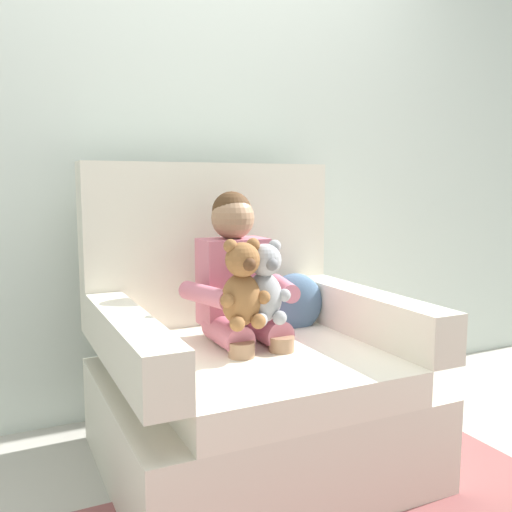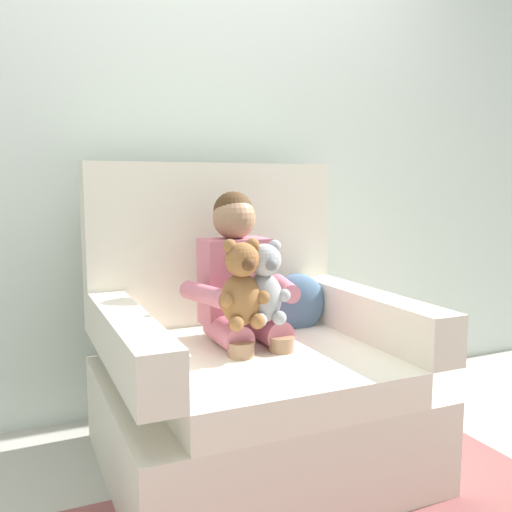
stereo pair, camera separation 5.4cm
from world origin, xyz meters
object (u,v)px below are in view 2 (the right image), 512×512
object	(u,v)px
armchair	(247,374)
plush_brown	(242,286)
plush_grey	(264,285)
throw_pillow	(296,304)
seated_child	(241,287)

from	to	relation	value
armchair	plush_brown	xyz separation A→B (m)	(-0.09, -0.16, 0.38)
plush_grey	throw_pillow	distance (m)	0.42
plush_grey	throw_pillow	world-z (taller)	plush_grey
armchair	throw_pillow	world-z (taller)	armchair
seated_child	throw_pillow	bearing A→B (deg)	16.48
armchair	plush_brown	bearing A→B (deg)	-118.69
armchair	seated_child	size ratio (longest dim) A/B	1.41
armchair	throw_pillow	xyz separation A→B (m)	(0.29, 0.14, 0.23)
armchair	plush_brown	world-z (taller)	armchair
armchair	plush_brown	size ratio (longest dim) A/B	3.72
seated_child	throw_pillow	size ratio (longest dim) A/B	3.17
plush_brown	plush_grey	bearing A→B (deg)	7.30
armchair	throw_pillow	distance (m)	0.39
seated_child	throw_pillow	world-z (taller)	seated_child
throw_pillow	armchair	bearing A→B (deg)	-154.83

